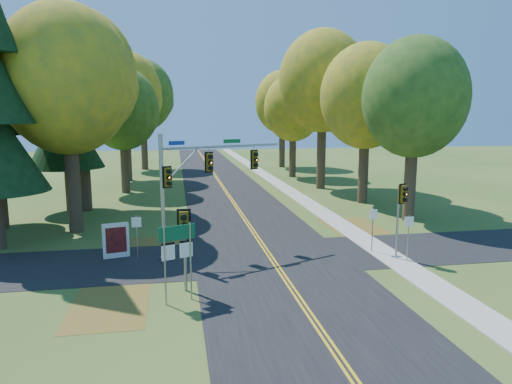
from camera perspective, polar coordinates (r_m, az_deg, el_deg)
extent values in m
plane|color=#30511C|center=(22.56, 2.78, -9.54)|extent=(160.00, 160.00, 0.00)
cube|color=black|center=(22.56, 2.78, -9.51)|extent=(8.00, 160.00, 0.02)
cube|color=black|center=(24.41, 1.74, -8.01)|extent=(60.00, 6.00, 0.02)
cube|color=gold|center=(22.53, 2.53, -9.49)|extent=(0.10, 160.00, 0.01)
cube|color=gold|center=(22.58, 3.04, -9.46)|extent=(0.10, 160.00, 0.01)
cube|color=#9E998E|center=(24.62, 17.15, -8.24)|extent=(1.60, 160.00, 0.06)
cube|color=brown|center=(25.91, -13.53, -7.24)|extent=(4.00, 6.00, 0.00)
cube|color=brown|center=(30.09, 12.98, -4.88)|extent=(3.50, 8.00, 0.00)
cube|color=brown|center=(19.44, -17.79, -13.19)|extent=(3.00, 5.00, 0.00)
cylinder|color=#38281C|center=(31.02, -21.90, 1.45)|extent=(0.86, 0.86, 6.75)
ellipsoid|color=gold|center=(30.84, -22.62, 12.88)|extent=(8.00, 8.00, 9.20)
sphere|color=gold|center=(31.69, -19.18, 11.51)|extent=(4.80, 4.80, 4.80)
sphere|color=gold|center=(30.46, -25.70, 14.24)|extent=(4.40, 4.40, 4.40)
cylinder|color=#38281C|center=(33.95, 18.72, 1.70)|extent=(0.83, 0.83, 6.08)
ellipsoid|color=#517323|center=(33.70, 19.23, 11.10)|extent=(7.20, 7.20, 8.28)
sphere|color=#517323|center=(35.33, 20.38, 9.77)|extent=(4.32, 4.32, 4.32)
sphere|color=#517323|center=(32.51, 17.94, 12.51)|extent=(3.96, 3.96, 3.96)
cylinder|color=#38281C|center=(37.83, -20.72, 3.37)|extent=(0.89, 0.89, 7.42)
ellipsoid|color=gold|center=(37.77, -21.33, 13.55)|extent=(8.60, 8.60, 9.89)
sphere|color=gold|center=(38.71, -18.32, 12.33)|extent=(5.16, 5.16, 5.16)
sphere|color=gold|center=(37.33, -24.01, 14.77)|extent=(4.73, 4.73, 4.73)
cylinder|color=#38281C|center=(39.75, 13.28, 3.18)|extent=(0.84, 0.84, 6.30)
ellipsoid|color=gold|center=(39.56, 13.61, 11.57)|extent=(7.60, 7.60, 8.74)
sphere|color=gold|center=(41.19, 14.90, 10.37)|extent=(4.56, 4.56, 4.56)
sphere|color=gold|center=(38.38, 12.25, 12.83)|extent=(4.18, 4.18, 4.18)
cylinder|color=#38281C|center=(45.67, -16.07, 3.43)|extent=(0.81, 0.81, 5.62)
ellipsoid|color=#517323|center=(45.45, -16.37, 9.95)|extent=(6.80, 6.80, 7.82)
sphere|color=#517323|center=(46.34, -14.50, 9.18)|extent=(4.08, 4.08, 4.08)
sphere|color=#517323|center=(44.93, -18.04, 10.75)|extent=(3.74, 3.74, 3.74)
cylinder|color=#38281C|center=(46.85, 8.16, 5.09)|extent=(0.90, 0.90, 7.65)
ellipsoid|color=gold|center=(46.84, 8.37, 13.55)|extent=(8.80, 8.80, 10.12)
sphere|color=gold|center=(48.60, 9.86, 12.32)|extent=(5.28, 5.28, 5.28)
sphere|color=gold|center=(45.61, 6.85, 14.80)|extent=(4.84, 4.84, 4.84)
cylinder|color=#38281C|center=(54.30, -15.79, 5.07)|extent=(0.87, 0.87, 6.98)
ellipsoid|color=gold|center=(54.22, -16.10, 11.78)|extent=(8.20, 8.20, 9.43)
sphere|color=gold|center=(55.27, -14.21, 10.96)|extent=(4.92, 4.92, 4.92)
sphere|color=gold|center=(53.61, -17.80, 12.61)|extent=(4.51, 4.51, 4.51)
cylinder|color=#38281C|center=(55.56, 4.60, 4.91)|extent=(0.82, 0.82, 5.85)
ellipsoid|color=gold|center=(55.39, 4.67, 10.46)|extent=(7.00, 7.00, 8.05)
sphere|color=gold|center=(56.76, 5.78, 9.71)|extent=(4.20, 4.20, 4.20)
sphere|color=gold|center=(54.43, 3.60, 11.23)|extent=(3.85, 3.85, 3.85)
cylinder|color=#38281C|center=(65.03, -13.80, 5.93)|extent=(0.88, 0.88, 7.20)
ellipsoid|color=#517323|center=(64.98, -14.04, 11.69)|extent=(8.40, 8.40, 9.66)
sphere|color=#517323|center=(66.12, -12.45, 10.98)|extent=(5.04, 5.04, 5.04)
sphere|color=#517323|center=(64.30, -15.46, 12.41)|extent=(4.62, 4.62, 4.62)
cylinder|color=#38281C|center=(66.18, 3.27, 5.95)|extent=(0.85, 0.85, 6.53)
ellipsoid|color=gold|center=(66.08, 3.32, 11.15)|extent=(7.80, 7.80, 8.97)
sphere|color=gold|center=(67.57, 4.39, 10.44)|extent=(4.68, 4.68, 4.68)
sphere|color=gold|center=(65.04, 2.29, 11.87)|extent=(4.29, 4.29, 4.29)
cylinder|color=#38281C|center=(29.07, -29.38, -3.12)|extent=(0.50, 0.50, 3.24)
cylinder|color=#38281C|center=(34.23, -29.00, -1.65)|extent=(0.50, 0.50, 2.88)
cylinder|color=#38281C|center=(38.12, -22.36, 0.27)|extent=(0.50, 0.50, 3.42)
cone|color=black|center=(37.72, -22.79, 6.94)|extent=(5.60, 5.60, 5.45)
cone|color=black|center=(37.79, -23.18, 12.84)|extent=(4.57, 4.57, 5.45)
cone|color=black|center=(38.27, -23.58, 18.65)|extent=(3.55, 3.55, 5.45)
cylinder|color=gray|center=(23.17, -11.61, -0.90)|extent=(0.20, 0.20, 6.50)
cylinder|color=gray|center=(23.92, -11.36, -8.25)|extent=(0.41, 0.41, 0.28)
cylinder|color=gray|center=(24.29, -4.07, 5.72)|extent=(6.50, 2.76, 0.13)
cylinder|color=gray|center=(23.31, -9.39, 3.16)|extent=(1.98, 0.87, 1.92)
cylinder|color=gray|center=(23.90, -5.94, 5.23)|extent=(0.04, 0.04, 0.33)
cube|color=#72590C|center=(23.95, -5.91, 3.72)|extent=(0.40, 0.38, 0.93)
cube|color=black|center=(23.95, -5.91, 3.72)|extent=(0.46, 0.21, 1.10)
sphere|color=orange|center=(23.76, -5.68, 3.68)|extent=(0.17, 0.17, 0.17)
cylinder|color=black|center=(23.74, -5.69, 4.39)|extent=(0.26, 0.22, 0.22)
cylinder|color=black|center=(23.76, -5.68, 3.68)|extent=(0.26, 0.22, 0.22)
cylinder|color=black|center=(23.80, -5.67, 2.96)|extent=(0.26, 0.22, 0.22)
cylinder|color=gray|center=(25.26, -0.24, 5.50)|extent=(0.04, 0.04, 0.33)
cube|color=#72590C|center=(25.31, -0.24, 4.08)|extent=(0.40, 0.38, 0.93)
cube|color=black|center=(25.31, -0.24, 4.08)|extent=(0.46, 0.21, 1.10)
sphere|color=orange|center=(25.13, 0.02, 4.04)|extent=(0.17, 0.17, 0.17)
cylinder|color=black|center=(25.10, 0.02, 4.71)|extent=(0.26, 0.22, 0.22)
cylinder|color=black|center=(25.13, 0.02, 4.04)|extent=(0.26, 0.22, 0.22)
cylinder|color=black|center=(25.16, 0.02, 3.36)|extent=(0.26, 0.22, 0.22)
cube|color=#72590C|center=(22.95, -11.04, 1.84)|extent=(0.40, 0.38, 0.93)
cube|color=black|center=(22.95, -11.04, 1.84)|extent=(0.46, 0.21, 1.10)
sphere|color=orange|center=(22.75, -10.84, 1.78)|extent=(0.17, 0.17, 0.17)
cylinder|color=black|center=(22.71, -10.86, 2.53)|extent=(0.26, 0.22, 0.22)
cylinder|color=black|center=(22.75, -10.84, 1.78)|extent=(0.26, 0.22, 0.22)
cylinder|color=black|center=(22.79, -10.82, 1.04)|extent=(0.26, 0.22, 0.22)
cube|color=navy|center=(23.14, -9.89, 6.06)|extent=(0.79, 0.35, 0.20)
cube|color=#0C5926|center=(24.52, -3.02, 6.37)|extent=(0.96, 0.42, 0.20)
cylinder|color=#96989E|center=(24.52, 17.27, -3.64)|extent=(0.11, 0.11, 3.92)
cube|color=#72590C|center=(24.11, 17.80, -0.21)|extent=(0.38, 0.36, 0.89)
cube|color=black|center=(24.11, 17.80, -0.21)|extent=(0.44, 0.20, 1.05)
sphere|color=orange|center=(23.98, 18.18, -0.28)|extent=(0.16, 0.16, 0.16)
cylinder|color=black|center=(23.94, 18.21, 0.39)|extent=(0.25, 0.21, 0.21)
cylinder|color=black|center=(23.98, 18.18, -0.28)|extent=(0.25, 0.21, 0.21)
cylinder|color=black|center=(24.03, 18.14, -0.95)|extent=(0.25, 0.21, 0.21)
cylinder|color=gray|center=(19.52, -8.87, -7.29)|extent=(0.13, 0.13, 3.51)
cube|color=#72590C|center=(18.98, -8.98, -4.01)|extent=(0.39, 0.34, 1.10)
cube|color=black|center=(18.98, -8.98, -4.01)|extent=(0.57, 0.06, 1.29)
sphere|color=orange|center=(18.73, -9.00, -4.19)|extent=(0.20, 0.20, 0.20)
cylinder|color=black|center=(18.65, -9.03, -3.14)|extent=(0.27, 0.19, 0.26)
cylinder|color=black|center=(18.73, -9.00, -4.19)|extent=(0.27, 0.19, 0.26)
cylinder|color=black|center=(18.82, -8.97, -5.22)|extent=(0.27, 0.19, 0.26)
cylinder|color=gray|center=(18.30, -11.31, -9.01)|extent=(0.06, 0.06, 3.21)
cylinder|color=gray|center=(18.66, -8.17, -8.55)|extent=(0.06, 0.06, 3.21)
cube|color=#0B502D|center=(18.15, -9.87, -5.06)|extent=(1.42, 0.57, 0.59)
cube|color=silver|center=(18.15, -9.87, -5.06)|extent=(1.20, 0.46, 0.09)
cube|color=silver|center=(18.23, -10.91, -7.47)|extent=(0.52, 0.23, 0.59)
cube|color=black|center=(18.14, -10.95, -6.41)|extent=(0.50, 0.19, 0.11)
cube|color=silver|center=(18.48, -8.71, -7.17)|extent=(0.52, 0.23, 0.59)
cube|color=black|center=(18.39, -8.74, -6.12)|extent=(0.50, 0.19, 0.11)
cube|color=silver|center=(25.01, -17.10, -5.82)|extent=(1.35, 0.51, 1.86)
cube|color=maroon|center=(24.90, -17.08, -5.76)|extent=(1.01, 0.27, 1.34)
cube|color=silver|center=(25.17, -18.19, -7.61)|extent=(0.10, 0.10, 0.31)
cube|color=silver|center=(25.28, -15.85, -7.42)|extent=(0.10, 0.10, 0.31)
cylinder|color=gray|center=(25.55, 14.35, -4.68)|extent=(0.06, 0.06, 2.46)
cube|color=white|center=(25.33, 14.46, -2.73)|extent=(0.47, 0.12, 0.50)
cylinder|color=gray|center=(24.56, 18.46, -5.50)|extent=(0.05, 0.05, 2.42)
cube|color=silver|center=(24.33, 18.59, -3.51)|extent=(0.46, 0.10, 0.49)
cylinder|color=gray|center=(23.68, -14.64, -5.78)|extent=(0.06, 0.06, 2.48)
cube|color=silver|center=(23.44, -14.73, -3.67)|extent=(0.47, 0.05, 0.51)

